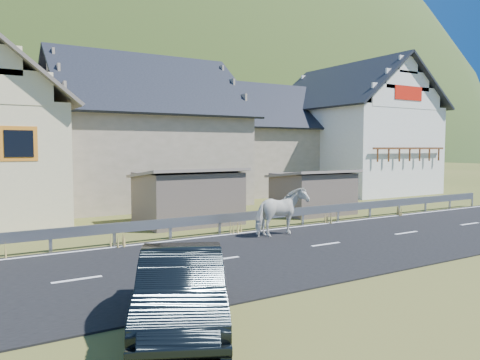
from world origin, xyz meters
TOP-DOWN VIEW (x-y plane):
  - ground at (0.00, 0.00)m, footprint 160.00×160.00m
  - road at (0.00, 0.00)m, footprint 60.00×7.00m
  - lane_markings at (0.00, 0.00)m, footprint 60.00×6.60m
  - guardrail at (-0.00, 3.68)m, footprint 28.10×0.09m
  - shed_left at (-2.00, 6.50)m, footprint 4.30×3.30m
  - shed_right at (4.50, 6.00)m, footprint 3.80×2.90m
  - house_stone_a at (-1.00, 15.00)m, footprint 10.80×9.80m
  - house_stone_b at (9.00, 17.00)m, footprint 9.80×8.80m
  - house_white at (15.00, 14.00)m, footprint 8.80×10.80m
  - mountain at (5.00, 180.00)m, footprint 440.00×280.00m
  - horse at (-0.33, 2.05)m, footprint 1.15×2.16m
  - car at (-7.02, -4.00)m, footprint 3.15×4.49m

SIDE VIEW (x-z plane):
  - mountain at x=5.00m, z-range -150.00..110.00m
  - ground at x=0.00m, z-range 0.00..0.00m
  - road at x=0.00m, z-range 0.00..0.04m
  - lane_markings at x=0.00m, z-range 0.04..0.05m
  - guardrail at x=0.00m, z-range 0.19..0.94m
  - car at x=-7.02m, z-range 0.00..1.40m
  - horse at x=-0.33m, z-range 0.04..1.79m
  - shed_right at x=4.50m, z-range -0.10..2.10m
  - shed_left at x=-2.00m, z-range -0.10..2.30m
  - house_stone_b at x=9.00m, z-range 0.19..8.29m
  - house_stone_a at x=-1.00m, z-range 0.18..9.08m
  - house_white at x=15.00m, z-range 0.21..9.91m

